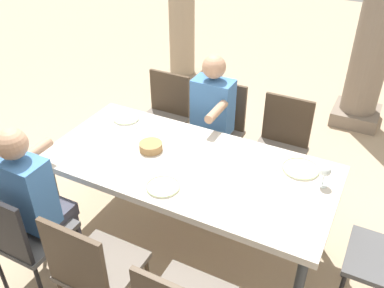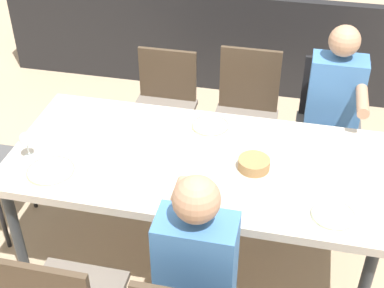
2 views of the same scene
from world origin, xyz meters
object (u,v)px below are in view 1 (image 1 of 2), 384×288
Objects in this scene: dining_table at (188,170)px; chair_west_south at (21,234)px; chair_mid_south at (92,267)px; diner_woman_green at (209,123)px; plate_2 at (301,169)px; chair_east_north at (281,144)px; chair_mid_north at (218,127)px; bread_basket at (151,147)px; plate_1 at (163,187)px; chair_west_north at (164,114)px; diner_man_white at (37,202)px; wine_glass_2 at (325,171)px; plate_0 at (126,118)px.

chair_west_south reaches higher than dining_table.
dining_table is 0.93m from chair_mid_south.
chair_mid_south is 1.61m from diner_woman_green.
plate_2 is at bearing -25.20° from diner_woman_green.
plate_2 is at bearing 21.36° from dining_table.
chair_east_north is 3.60× the size of plate_2.
bread_basket is at bearing -99.95° from chair_mid_north.
chair_west_south is at bearing -122.71° from chair_east_north.
bread_basket is (-0.15, -0.88, 0.27)m from chair_mid_north.
chair_mid_south is at bearing -126.80° from plate_2.
plate_1 is (0.14, 0.59, 0.23)m from chair_mid_south.
chair_west_north is at bearing -179.86° from chair_east_north.
chair_mid_north is 1.01× the size of chair_east_north.
chair_west_south reaches higher than chair_east_north.
plate_1 is 0.45m from bread_basket.
diner_man_white is at bearing 162.30° from chair_mid_south.
dining_table is 2.20× the size of chair_west_south.
diner_woman_green reaches higher than chair_east_north.
chair_west_north is at bearing 160.73° from diner_woman_green.
bread_basket is (-0.30, 0.33, 0.02)m from plate_1.
diner_woman_green reaches higher than plate_1.
chair_west_south is 1.99m from wine_glass_2.
diner_man_white is 7.98× the size of wine_glass_2.
wine_glass_2 is at bearing 33.70° from chair_west_south.
diner_woman_green is 5.71× the size of plate_1.
dining_table is at bearing -158.64° from plate_2.
plate_2 is at bearing 53.20° from chair_mid_south.
dining_table is 1.18m from chair_west_north.
chair_mid_south is 1.56m from wine_glass_2.
plate_1 is at bearing -82.08° from diner_woman_green.
chair_mid_south is 4.28× the size of plate_1.
chair_west_south is 0.74× the size of diner_woman_green.
chair_west_north is at bearing -179.68° from chair_mid_north.
plate_2 is at bearing 34.54° from diner_man_white.
plate_2 is at bearing 149.50° from wine_glass_2.
diner_woman_green is 0.98m from plate_2.
diner_man_white is (-0.58, -1.42, 0.00)m from diner_woman_green.
plate_1 is (0.72, -0.62, -0.00)m from plate_0.
plate_1 is at bearing -93.73° from dining_table.
chair_east_north is at bearing 54.42° from diner_man_white.
diner_man_white reaches higher than dining_table.
bread_basket is (-0.32, 0.02, 0.09)m from dining_table.
plate_2 is (1.46, 1.19, 0.23)m from chair_west_south.
diner_woman_green is at bearing 154.80° from plate_2.
chair_west_south reaches higher than plate_0.
diner_man_white is at bearing -89.92° from plate_0.
chair_mid_south reaches higher than chair_west_north.
chair_west_south is 1.02× the size of chair_mid_north.
plate_1 is (0.71, 0.59, 0.23)m from chair_west_south.
chair_east_north is 1.32m from plate_1.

